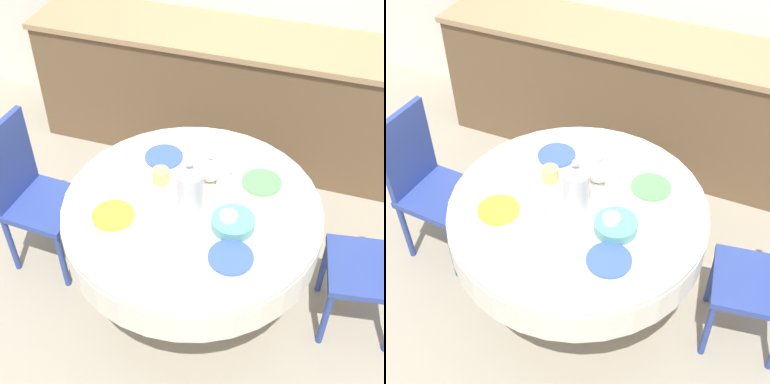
% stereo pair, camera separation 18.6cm
% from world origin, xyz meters
% --- Properties ---
extents(ground_plane, '(12.00, 12.00, 0.00)m').
position_xyz_m(ground_plane, '(0.00, 0.00, 0.00)').
color(ground_plane, '#9E937F').
extents(kitchen_counter, '(3.24, 0.64, 0.95)m').
position_xyz_m(kitchen_counter, '(0.00, 1.49, 0.47)').
color(kitchen_counter, brown).
rests_on(kitchen_counter, ground_plane).
extents(dining_table, '(1.29, 1.29, 0.78)m').
position_xyz_m(dining_table, '(0.00, 0.00, 0.65)').
color(dining_table, tan).
rests_on(dining_table, ground_plane).
extents(chair_right, '(0.42, 0.42, 0.97)m').
position_xyz_m(chair_right, '(-0.99, 0.05, 0.53)').
color(chair_right, '#2D428E').
rests_on(chair_right, ground_plane).
extents(plate_near_left, '(0.21, 0.21, 0.01)m').
position_xyz_m(plate_near_left, '(-0.33, -0.20, 0.78)').
color(plate_near_left, yellow).
rests_on(plate_near_left, dining_table).
extents(cup_near_left, '(0.09, 0.09, 0.08)m').
position_xyz_m(cup_near_left, '(-0.14, -0.18, 0.82)').
color(cup_near_left, white).
rests_on(cup_near_left, dining_table).
extents(plate_near_right, '(0.21, 0.21, 0.01)m').
position_xyz_m(plate_near_right, '(0.27, -0.28, 0.78)').
color(plate_near_right, '#3856AD').
rests_on(plate_near_right, dining_table).
extents(cup_near_right, '(0.09, 0.09, 0.08)m').
position_xyz_m(cup_near_right, '(0.21, -0.09, 0.82)').
color(cup_near_right, white).
rests_on(cup_near_right, dining_table).
extents(plate_far_left, '(0.21, 0.21, 0.01)m').
position_xyz_m(plate_far_left, '(-0.26, 0.29, 0.78)').
color(plate_far_left, '#3856AD').
rests_on(plate_far_left, dining_table).
extents(cup_far_left, '(0.09, 0.09, 0.08)m').
position_xyz_m(cup_far_left, '(-0.20, 0.11, 0.82)').
color(cup_far_left, '#DBB766').
rests_on(cup_far_left, dining_table).
extents(plate_far_right, '(0.21, 0.21, 0.01)m').
position_xyz_m(plate_far_right, '(0.29, 0.25, 0.78)').
color(plate_far_right, '#5BA85B').
rests_on(plate_far_right, dining_table).
extents(cup_far_right, '(0.09, 0.09, 0.08)m').
position_xyz_m(cup_far_right, '(0.10, 0.20, 0.82)').
color(cup_far_right, white).
rests_on(cup_far_right, dining_table).
extents(coffee_carafe, '(0.13, 0.13, 0.28)m').
position_xyz_m(coffee_carafe, '(-0.01, -0.01, 0.90)').
color(coffee_carafe, '#B2B2B7').
rests_on(coffee_carafe, dining_table).
extents(teapot, '(0.18, 0.13, 0.17)m').
position_xyz_m(teapot, '(0.04, 0.19, 0.85)').
color(teapot, silver).
rests_on(teapot, dining_table).
extents(fruit_bowl, '(0.21, 0.21, 0.05)m').
position_xyz_m(fruit_bowl, '(0.23, -0.09, 0.80)').
color(fruit_bowl, '#569993').
rests_on(fruit_bowl, dining_table).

